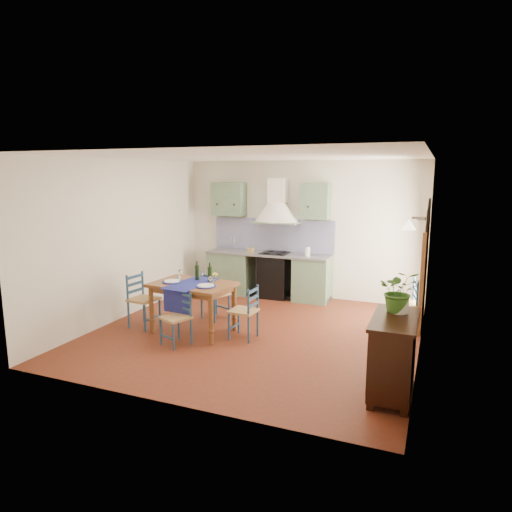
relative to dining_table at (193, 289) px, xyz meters
The scene contains 13 objects.
floor 1.23m from the dining_table, 19.58° to the left, with size 5.00×5.00×0.00m, color #4D2410.
back_wall 2.69m from the dining_table, 79.74° to the left, with size 5.00×0.96×2.80m.
right_wall 3.55m from the dining_table, 10.12° to the left, with size 0.26×5.00×2.80m.
left_wall 1.73m from the dining_table, 167.81° to the left, with size 0.04×5.00×2.80m, color silver.
ceiling 2.31m from the dining_table, 19.58° to the left, with size 5.00×5.00×0.01m, color white.
dining_table is the anchor object (origin of this frame).
chair_near 0.65m from the dining_table, 84.42° to the right, with size 0.49×0.49×0.80m.
chair_far 0.77m from the dining_table, 89.49° to the left, with size 0.52×0.52×0.86m.
chair_left 0.96m from the dining_table, behind, with size 0.47×0.47×0.90m.
chair_right 0.94m from the dining_table, ahead, with size 0.41×0.41×0.84m.
chair_spare 3.46m from the dining_table, 22.92° to the left, with size 0.48×0.48×0.87m.
sideboard 3.36m from the dining_table, 17.43° to the right, with size 0.50×1.05×0.94m.
potted_plant 3.34m from the dining_table, 13.40° to the right, with size 0.46×0.40×0.51m, color #366A23.
Camera 1 is at (2.66, -6.52, 2.55)m, focal length 32.00 mm.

